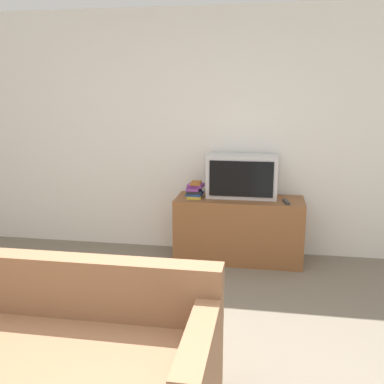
# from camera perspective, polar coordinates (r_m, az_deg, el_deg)

# --- Properties ---
(wall_back) EXTENTS (9.00, 0.06, 2.60)m
(wall_back) POSITION_cam_1_polar(r_m,az_deg,el_deg) (4.88, 2.01, 7.44)
(wall_back) COLOR white
(wall_back) RESTS_ON ground_plane
(tv_stand) EXTENTS (1.31, 0.50, 0.66)m
(tv_stand) POSITION_cam_1_polar(r_m,az_deg,el_deg) (4.74, 5.96, -4.72)
(tv_stand) COLOR brown
(tv_stand) RESTS_ON ground_plane
(television) EXTENTS (0.72, 0.34, 0.44)m
(television) POSITION_cam_1_polar(r_m,az_deg,el_deg) (4.69, 6.38, 2.03)
(television) COLOR silver
(television) RESTS_ON tv_stand
(couch) EXTENTS (1.98, 0.91, 0.78)m
(couch) POSITION_cam_1_polar(r_m,az_deg,el_deg) (2.78, -19.06, -20.09)
(couch) COLOR #8C6042
(couch) RESTS_ON ground_plane
(book_stack) EXTENTS (0.18, 0.21, 0.17)m
(book_stack) POSITION_cam_1_polar(r_m,az_deg,el_deg) (4.65, 0.34, 0.22)
(book_stack) COLOR gold
(book_stack) RESTS_ON tv_stand
(remote_on_stand) EXTENTS (0.07, 0.18, 0.02)m
(remote_on_stand) POSITION_cam_1_polar(r_m,az_deg,el_deg) (4.54, 11.87, -1.22)
(remote_on_stand) COLOR #2D2D2D
(remote_on_stand) RESTS_ON tv_stand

